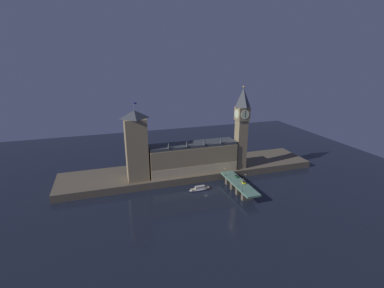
# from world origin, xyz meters

# --- Properties ---
(ground_plane) EXTENTS (400.00, 400.00, 0.00)m
(ground_plane) POSITION_xyz_m (0.00, 0.00, 0.00)
(ground_plane) COLOR black
(embankment) EXTENTS (220.00, 42.00, 5.87)m
(embankment) POSITION_xyz_m (0.00, 39.00, 2.94)
(embankment) COLOR brown
(embankment) RESTS_ON ground_plane
(parliament_hall) EXTENTS (73.23, 17.35, 30.34)m
(parliament_hall) POSITION_xyz_m (-0.95, 29.00, 18.46)
(parliament_hall) COLOR #8E7A56
(parliament_hall) RESTS_ON embankment
(clock_tower) EXTENTS (10.46, 10.57, 70.65)m
(clock_tower) POSITION_xyz_m (41.10, 25.72, 43.32)
(clock_tower) COLOR #8E7A56
(clock_tower) RESTS_ON embankment
(victoria_tower) EXTENTS (16.43, 16.43, 61.09)m
(victoria_tower) POSITION_xyz_m (-46.83, 29.55, 33.53)
(victoria_tower) COLOR #8E7A56
(victoria_tower) RESTS_ON embankment
(bridge) EXTENTS (10.72, 46.00, 7.23)m
(bridge) POSITION_xyz_m (25.11, -5.00, 4.74)
(bridge) COLOR slate
(bridge) RESTS_ON ground_plane
(car_southbound_lead) EXTENTS (1.97, 4.40, 1.53)m
(car_southbound_lead) POSITION_xyz_m (27.47, -7.65, 7.95)
(car_southbound_lead) COLOR yellow
(car_southbound_lead) RESTS_ON bridge
(car_southbound_trail) EXTENTS (2.04, 4.69, 1.58)m
(car_southbound_trail) POSITION_xyz_m (27.47, 4.17, 7.97)
(car_southbound_trail) COLOR #235633
(car_southbound_trail) RESTS_ON bridge
(pedestrian_near_rail) EXTENTS (0.38, 0.38, 1.66)m
(pedestrian_near_rail) POSITION_xyz_m (20.40, -12.21, 8.11)
(pedestrian_near_rail) COLOR black
(pedestrian_near_rail) RESTS_ON bridge
(pedestrian_mid_walk) EXTENTS (0.38, 0.38, 1.74)m
(pedestrian_mid_walk) POSITION_xyz_m (29.83, -2.86, 8.15)
(pedestrian_mid_walk) COLOR black
(pedestrian_mid_walk) RESTS_ON bridge
(pedestrian_far_rail) EXTENTS (0.38, 0.38, 1.68)m
(pedestrian_far_rail) POSITION_xyz_m (20.40, 10.16, 8.12)
(pedestrian_far_rail) COLOR black
(pedestrian_far_rail) RESTS_ON bridge
(street_lamp_near) EXTENTS (1.34, 0.60, 6.62)m
(street_lamp_near) POSITION_xyz_m (20.00, -19.72, 11.38)
(street_lamp_near) COLOR #2D3333
(street_lamp_near) RESTS_ON bridge
(street_lamp_mid) EXTENTS (1.34, 0.60, 6.36)m
(street_lamp_mid) POSITION_xyz_m (30.23, -5.00, 11.22)
(street_lamp_mid) COLOR #2D3333
(street_lamp_mid) RESTS_ON bridge
(street_lamp_far) EXTENTS (1.34, 0.60, 6.31)m
(street_lamp_far) POSITION_xyz_m (20.00, 9.72, 11.19)
(street_lamp_far) COLOR #2D3333
(street_lamp_far) RESTS_ON bridge
(boat_upstream) EXTENTS (17.28, 4.53, 3.70)m
(boat_upstream) POSITION_xyz_m (-3.04, 5.22, 1.35)
(boat_upstream) COLOR white
(boat_upstream) RESTS_ON ground_plane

